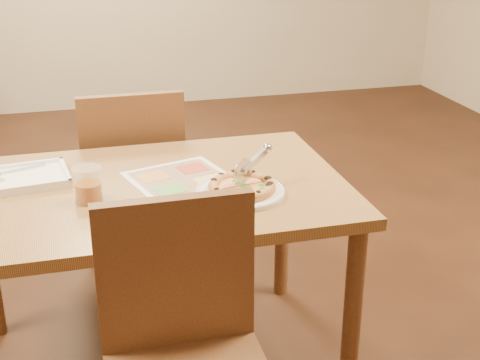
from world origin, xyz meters
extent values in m
cube|color=#A67342|center=(0.00, 0.00, 0.70)|extent=(1.30, 0.85, 0.04)
cylinder|color=brown|center=(0.59, -0.36, 0.34)|extent=(0.06, 0.06, 0.68)
cylinder|color=brown|center=(0.59, 0.36, 0.34)|extent=(0.06, 0.06, 0.68)
cube|color=brown|center=(0.00, -0.51, 0.68)|extent=(0.42, 0.04, 0.45)
cube|color=brown|center=(0.00, 0.70, 0.45)|extent=(0.42, 0.42, 0.04)
cube|color=brown|center=(0.00, 0.51, 0.68)|extent=(0.42, 0.04, 0.45)
cylinder|color=white|center=(0.27, -0.14, 0.73)|extent=(0.38, 0.38, 0.02)
cylinder|color=#D88649|center=(0.28, -0.14, 0.74)|extent=(0.21, 0.21, 0.01)
cylinder|color=#F5CE85|center=(0.28, -0.14, 0.75)|extent=(0.18, 0.18, 0.01)
torus|color=#D88649|center=(0.28, -0.14, 0.75)|extent=(0.22, 0.22, 0.03)
cylinder|color=silver|center=(0.29, -0.13, 0.79)|extent=(0.07, 0.05, 0.09)
cube|color=silver|center=(0.34, -0.10, 0.82)|extent=(0.12, 0.09, 0.06)
cube|color=white|center=(-0.42, 0.14, 0.73)|extent=(0.35, 0.26, 0.02)
cube|color=silver|center=(-0.42, 0.14, 0.74)|extent=(0.16, 0.06, 0.00)
cylinder|color=#8D400A|center=(-0.20, -0.07, 0.75)|extent=(0.08, 0.08, 0.06)
cylinder|color=white|center=(-0.20, -0.07, 0.78)|extent=(0.09, 0.09, 0.11)
cube|color=white|center=(0.13, -0.03, 0.72)|extent=(0.44, 0.52, 0.00)
camera|label=1|loc=(-0.23, -2.04, 1.59)|focal=50.00mm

